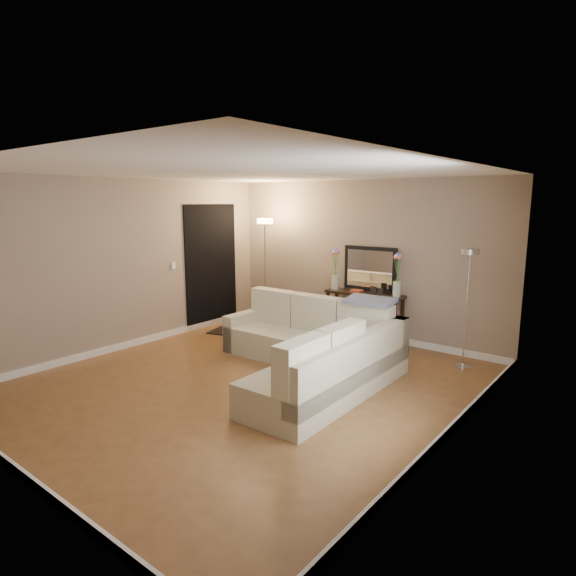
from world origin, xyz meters
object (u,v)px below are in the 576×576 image
Objects in this scene: console_table at (359,313)px; floor_lamp_lit at (265,251)px; sectional_sofa at (314,349)px; floor_lamp_unlit at (468,285)px.

floor_lamp_lit is (-1.77, -0.29, 0.93)m from console_table.
floor_lamp_unlit is at bearing 45.07° from sectional_sofa.
floor_lamp_lit is at bearing -170.54° from console_table.
sectional_sofa is 2.23m from floor_lamp_unlit.
console_table is 0.67× the size of floor_lamp_lit.
floor_lamp_unlit reaches higher than sectional_sofa.
floor_lamp_lit reaches higher than console_table.
floor_lamp_unlit is at bearing -9.09° from console_table.
console_table is (-0.34, 1.75, 0.12)m from sectional_sofa.
console_table is 1.96m from floor_lamp_unlit.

